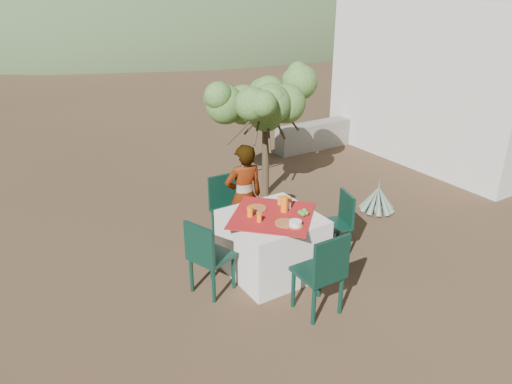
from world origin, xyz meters
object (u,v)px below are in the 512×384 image
person (244,196)px  shrub_tree (267,108)px  chair_right (339,221)px  chair_left (207,255)px  juice_pitcher (284,204)px  guesthouse (464,77)px  chair_near (323,271)px  table (272,243)px  chair_far (227,206)px  agave (378,199)px

person → shrub_tree: (1.20, 1.30, 0.74)m
chair_right → chair_left: bearing=-76.4°
chair_left → juice_pitcher: bearing=-109.5°
guesthouse → juice_pitcher: (-5.62, -1.86, -0.64)m
chair_near → chair_right: size_ratio=1.16×
chair_left → table: bearing=-110.0°
chair_near → guesthouse: guesthouse is taller
chair_near → person: person is taller
chair_near → juice_pitcher: 1.07m
table → chair_left: (-0.88, -0.01, 0.12)m
chair_far → chair_left: size_ratio=1.02×
chair_left → shrub_tree: shrub_tree is taller
shrub_tree → juice_pitcher: bearing=-117.9°
person → shrub_tree: size_ratio=0.77×
juice_pitcher → chair_right: bearing=-6.5°
chair_far → person: (0.13, -0.23, 0.20)m
agave → chair_far: bearing=170.1°
chair_near → person: 1.74m
chair_right → person: bearing=-115.8°
person → agave: person is taller
shrub_tree → agave: (1.06, -1.49, -1.26)m
juice_pitcher → chair_far: bearing=105.0°
chair_far → shrub_tree: (1.33, 1.07, 0.94)m
chair_right → shrub_tree: 2.35m
agave → guesthouse: bearing=20.9°
person → chair_far: bearing=-51.8°
table → juice_pitcher: 0.51m
table → guesthouse: guesthouse is taller
table → shrub_tree: shrub_tree is taller
chair_left → guesthouse: (6.67, 1.88, 1.00)m
chair_near → chair_left: bearing=-48.9°
table → chair_near: chair_near is taller
shrub_tree → agave: bearing=-54.5°
chair_far → juice_pitcher: bearing=-73.6°
table → juice_pitcher: bearing=3.4°
chair_near → chair_right: (1.00, 0.91, -0.07)m
chair_right → juice_pitcher: 0.89m
shrub_tree → agave: size_ratio=3.14×
chair_left → shrub_tree: (2.13, 2.04, 0.95)m
person → agave: bearing=-176.5°
chair_far → chair_near: chair_near is taller
person → chair_left: bearing=47.3°
chair_right → shrub_tree: size_ratio=0.45×
chair_far → chair_left: 1.26m
chair_far → agave: size_ratio=1.58×
shrub_tree → juice_pitcher: size_ratio=9.50×
chair_right → agave: bearing=130.9°
agave → juice_pitcher: (-2.14, -0.54, 0.66)m
chair_left → person: person is taller
table → juice_pitcher: size_ratio=6.71×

